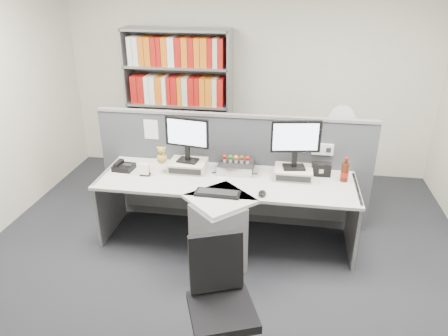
% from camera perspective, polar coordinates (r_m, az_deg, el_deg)
% --- Properties ---
extents(ground, '(5.50, 5.50, 0.00)m').
position_cam_1_polar(ground, '(3.99, -1.53, -16.03)').
color(ground, '#2B2C32').
rests_on(ground, ground).
extents(room_shell, '(5.04, 5.54, 2.72)m').
position_cam_1_polar(room_shell, '(3.15, -1.90, 9.69)').
color(room_shell, silver).
rests_on(room_shell, ground).
extents(partition, '(3.00, 0.08, 1.27)m').
position_cam_1_polar(partition, '(4.70, 1.21, -0.05)').
color(partition, '#474951').
rests_on(partition, ground).
extents(desk, '(2.60, 1.20, 0.72)m').
position_cam_1_polar(desk, '(4.21, -0.12, -6.07)').
color(desk, beige).
rests_on(desk, ground).
extents(monitor_riser_left, '(0.38, 0.31, 0.10)m').
position_cam_1_polar(monitor_riser_left, '(4.48, -4.87, 0.31)').
color(monitor_riser_left, beige).
rests_on(monitor_riser_left, desk).
extents(monitor_riser_right, '(0.38, 0.31, 0.10)m').
position_cam_1_polar(monitor_riser_right, '(4.36, 9.32, -0.62)').
color(monitor_riser_right, beige).
rests_on(monitor_riser_right, desk).
extents(monitor_left, '(0.47, 0.18, 0.48)m').
position_cam_1_polar(monitor_left, '(4.36, -5.01, 4.34)').
color(monitor_left, black).
rests_on(monitor_left, monitor_riser_left).
extents(monitor_right, '(0.49, 0.19, 0.50)m').
position_cam_1_polar(monitor_right, '(4.23, 9.63, 3.69)').
color(monitor_right, black).
rests_on(monitor_right, monitor_riser_right).
extents(desktop_pc, '(0.36, 0.32, 0.10)m').
position_cam_1_polar(desktop_pc, '(4.45, 1.65, 0.23)').
color(desktop_pc, black).
rests_on(desktop_pc, desk).
extents(figurines, '(0.29, 0.05, 0.09)m').
position_cam_1_polar(figurines, '(4.40, 1.63, 1.33)').
color(figurines, beige).
rests_on(figurines, desktop_pc).
extents(keyboard, '(0.43, 0.17, 0.03)m').
position_cam_1_polar(keyboard, '(3.98, -0.85, -3.41)').
color(keyboard, black).
rests_on(keyboard, desk).
extents(mouse, '(0.07, 0.12, 0.04)m').
position_cam_1_polar(mouse, '(3.97, 5.17, -3.42)').
color(mouse, black).
rests_on(mouse, desk).
extents(desk_phone, '(0.22, 0.20, 0.09)m').
position_cam_1_polar(desk_phone, '(4.61, -13.39, 0.17)').
color(desk_phone, black).
rests_on(desk_phone, desk).
extents(desk_calendar, '(0.10, 0.08, 0.12)m').
position_cam_1_polar(desk_calendar, '(4.42, -10.59, -0.35)').
color(desk_calendar, black).
rests_on(desk_calendar, desk).
extents(plush_toy, '(0.11, 0.11, 0.19)m').
position_cam_1_polar(plush_toy, '(4.40, -8.37, 1.56)').
color(plush_toy, '#A48536').
rests_on(plush_toy, monitor_riser_left).
extents(speaker, '(0.20, 0.11, 0.13)m').
position_cam_1_polar(speaker, '(4.46, 12.93, -0.16)').
color(speaker, black).
rests_on(speaker, desk).
extents(cola_bottle, '(0.08, 0.08, 0.26)m').
position_cam_1_polar(cola_bottle, '(4.37, 15.94, -0.56)').
color(cola_bottle, '#3F190A').
rests_on(cola_bottle, desk).
extents(shelving_unit, '(1.41, 0.40, 2.00)m').
position_cam_1_polar(shelving_unit, '(5.86, -6.00, 8.23)').
color(shelving_unit, gray).
rests_on(shelving_unit, ground).
extents(filing_cabinet, '(0.45, 0.61, 0.70)m').
position_cam_1_polar(filing_cabinet, '(5.50, 14.73, -0.53)').
color(filing_cabinet, gray).
rests_on(filing_cabinet, ground).
extents(desk_fan, '(0.30, 0.18, 0.51)m').
position_cam_1_polar(desk_fan, '(5.26, 15.50, 6.13)').
color(desk_fan, white).
rests_on(desk_fan, filing_cabinet).
extents(office_chair, '(0.62, 0.61, 0.94)m').
position_cam_1_polar(office_chair, '(3.14, -0.55, -17.23)').
color(office_chair, silver).
rests_on(office_chair, ground).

